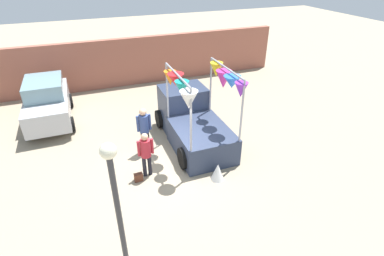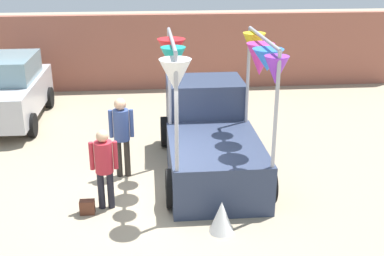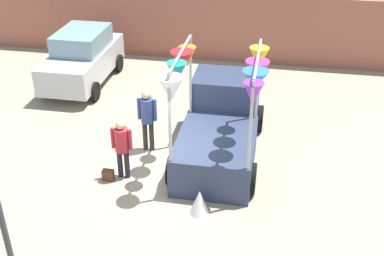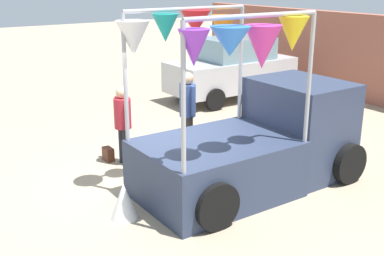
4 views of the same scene
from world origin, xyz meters
name	(u,v)px [view 2 (image 2 of 4)]	position (x,y,z in m)	size (l,w,h in m)	color
ground_plane	(152,200)	(0.00, 0.00, 0.00)	(60.00, 60.00, 0.00)	gray
vendor_truck	(210,129)	(1.35, 1.43, 0.94)	(2.48, 4.14, 3.17)	#2D3851
parked_car	(9,90)	(-3.95, 5.05, 0.94)	(1.88, 4.00, 1.88)	#B7B7BC
person_customer	(104,162)	(-0.86, -0.20, 0.97)	(0.53, 0.34, 1.61)	black
person_vendor	(122,130)	(-0.59, 1.17, 1.09)	(0.53, 0.34, 1.79)	#2D2823
handbag	(87,207)	(-1.21, -0.40, 0.14)	(0.28, 0.16, 0.28)	#592D1E
brick_boundary_wall	(147,52)	(0.00, 8.17, 1.30)	(18.00, 0.36, 2.60)	#9E5947
folded_kite_bundle_white	(222,217)	(1.22, -1.24, 0.30)	(0.44, 0.44, 0.60)	white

